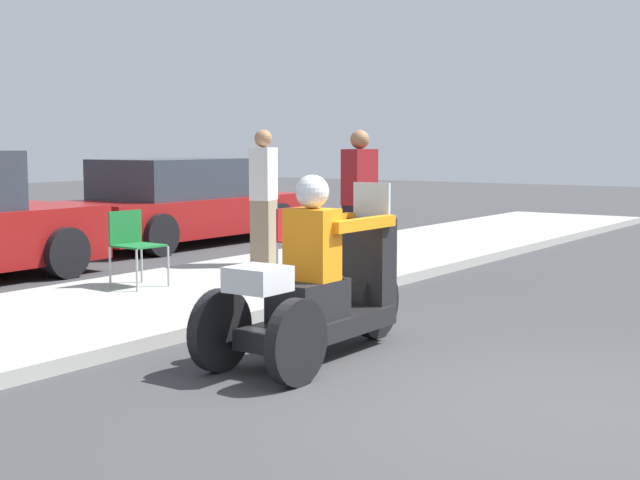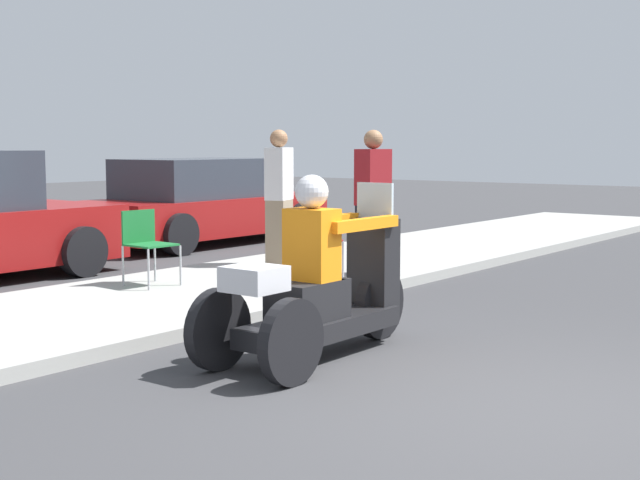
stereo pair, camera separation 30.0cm
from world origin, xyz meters
The scene contains 8 objects.
ground_plane centered at (0.00, 0.00, 0.00)m, with size 60.00×60.00×0.00m, color #38383A.
sidewalk_strip centered at (0.00, 4.60, 0.06)m, with size 28.00×2.80×0.12m.
motorcycle_trike centered at (0.35, 1.96, 0.51)m, with size 2.23×0.80×1.44m.
spectator_with_child centered at (3.57, 5.09, 0.95)m, with size 0.47×0.37×1.73m.
spectator_by_tree centered at (3.58, 3.65, 0.94)m, with size 0.43×0.28×1.71m.
folding_chair_curbside centered at (1.44, 5.22, 0.62)m, with size 0.49×0.49×0.82m.
folding_chair_set_back centered at (2.83, 4.02, 0.62)m, with size 0.49×0.49×0.82m.
parked_car_lot_right centered at (5.49, 8.37, 0.67)m, with size 4.46×1.96×1.42m.
Camera 2 is at (-5.10, -2.20, 1.67)m, focal length 50.00 mm.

